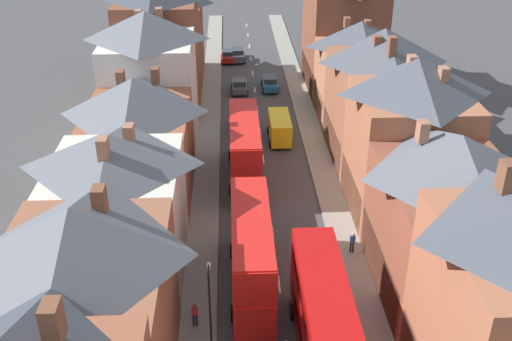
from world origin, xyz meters
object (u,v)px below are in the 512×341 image
object	(u,v)px
car_mid_black	(238,54)
car_far_grey	(242,122)
car_parked_left_b	(240,85)
double_decker_bus_mid_street	(244,148)
street_lamp	(210,305)
car_parked_left_a	(228,56)
double_decker_bus_lead	(323,320)
pedestrian_mid_left	(195,314)
pedestrian_mid_right	(352,242)
delivery_van	(280,127)
double_decker_bus_far_approaching	(251,251)
car_near_silver	(270,83)

from	to	relation	value
car_mid_black	car_far_grey	bearing A→B (deg)	-90.00
car_parked_left_b	double_decker_bus_mid_street	bearing A→B (deg)	-90.02
street_lamp	car_mid_black	bearing A→B (deg)	87.36
car_parked_left_a	car_far_grey	bearing A→B (deg)	-86.69
car_parked_left_b	double_decker_bus_lead	bearing A→B (deg)	-85.11
pedestrian_mid_left	pedestrian_mid_right	size ratio (longest dim) A/B	1.00
car_far_grey	delivery_van	size ratio (longest dim) A/B	0.88
double_decker_bus_far_approaching	car_near_silver	size ratio (longest dim) A/B	2.43
double_decker_bus_lead	car_parked_left_a	bearing A→B (deg)	95.21
double_decker_bus_mid_street	car_mid_black	size ratio (longest dim) A/B	2.38
car_parked_left_a	car_parked_left_b	world-z (taller)	car_parked_left_b
double_decker_bus_mid_street	double_decker_bus_lead	bearing A→B (deg)	-80.30
double_decker_bus_lead	car_near_silver	distance (m)	42.78
double_decker_bus_lead	car_parked_left_b	size ratio (longest dim) A/B	2.69
double_decker_bus_lead	car_far_grey	xyz separation A→B (m)	(-3.59, 31.17, -1.98)
car_parked_left_a	car_far_grey	world-z (taller)	car_far_grey
double_decker_bus_far_approaching	car_far_grey	size ratio (longest dim) A/B	2.36
double_decker_bus_lead	delivery_van	bearing A→B (deg)	89.98
car_mid_black	pedestrian_mid_right	size ratio (longest dim) A/B	2.81
car_near_silver	car_parked_left_b	bearing A→B (deg)	-167.89
delivery_van	double_decker_bus_far_approaching	bearing A→B (deg)	-99.21
car_parked_left_b	car_mid_black	bearing A→B (deg)	90.00
car_parked_left_a	delivery_van	bearing A→B (deg)	-78.90
double_decker_bus_lead	pedestrian_mid_right	xyz separation A→B (m)	(3.53, 9.68, -1.78)
double_decker_bus_far_approaching	delivery_van	bearing A→B (deg)	80.79
car_parked_left_b	double_decker_bus_far_approaching	bearing A→B (deg)	-90.01
car_near_silver	delivery_van	bearing A→B (deg)	-90.00
double_decker_bus_lead	street_lamp	size ratio (longest dim) A/B	1.96
car_parked_left_a	pedestrian_mid_left	world-z (taller)	pedestrian_mid_left
pedestrian_mid_right	car_parked_left_b	bearing A→B (deg)	102.44
double_decker_bus_far_approaching	pedestrian_mid_right	bearing A→B (deg)	24.90
double_decker_bus_mid_street	car_parked_left_b	distance (m)	20.99
double_decker_bus_mid_street	car_parked_left_b	bearing A→B (deg)	89.98
car_near_silver	car_mid_black	world-z (taller)	car_mid_black
street_lamp	car_far_grey	bearing A→B (deg)	85.37
double_decker_bus_mid_street	car_mid_black	xyz separation A→B (m)	(0.01, 32.95, -1.97)
car_parked_left_b	car_far_grey	size ratio (longest dim) A/B	0.88
car_far_grey	double_decker_bus_far_approaching	bearing A→B (deg)	-90.02
car_parked_left_a	delivery_van	distance (m)	25.47
car_near_silver	pedestrian_mid_left	world-z (taller)	pedestrian_mid_left
double_decker_bus_lead	pedestrian_mid_right	bearing A→B (deg)	69.94
car_parked_left_a	pedestrian_mid_left	distance (m)	50.82
car_parked_left_a	pedestrian_mid_right	bearing A→B (deg)	-79.15
car_parked_left_b	pedestrian_mid_right	bearing A→B (deg)	-77.56
delivery_van	pedestrian_mid_right	distance (m)	19.28
car_near_silver	double_decker_bus_lead	bearing A→B (deg)	-90.01
delivery_van	car_mid_black	bearing A→B (deg)	98.07
car_far_grey	double_decker_bus_mid_street	bearing A→B (deg)	-90.05
car_mid_black	car_far_grey	world-z (taller)	car_mid_black
car_near_silver	delivery_van	size ratio (longest dim) A/B	0.85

